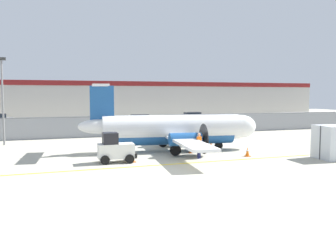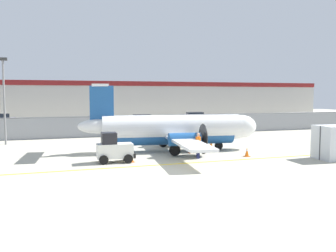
# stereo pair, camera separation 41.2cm
# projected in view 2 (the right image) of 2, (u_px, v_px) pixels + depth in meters

# --- Properties ---
(ground_plane) EXTENTS (140.00, 140.00, 0.01)m
(ground_plane) POSITION_uv_depth(u_px,v_px,m) (178.00, 164.00, 22.83)
(ground_plane) COLOR #B2AD99
(perimeter_fence) EXTENTS (98.00, 0.10, 2.10)m
(perimeter_fence) POSITION_uv_depth(u_px,v_px,m) (123.00, 125.00, 37.81)
(perimeter_fence) COLOR gray
(perimeter_fence) RESTS_ON ground
(parking_lot_strip) EXTENTS (98.00, 17.00, 0.12)m
(parking_lot_strip) POSITION_uv_depth(u_px,v_px,m) (104.00, 126.00, 48.74)
(parking_lot_strip) COLOR #38383A
(parking_lot_strip) RESTS_ON ground
(background_building) EXTENTS (91.00, 8.10, 6.50)m
(background_building) POSITION_uv_depth(u_px,v_px,m) (87.00, 100.00, 65.89)
(background_building) COLOR beige
(background_building) RESTS_ON ground
(commuter_airplane) EXTENTS (13.57, 16.07, 4.92)m
(commuter_airplane) POSITION_uv_depth(u_px,v_px,m) (175.00, 130.00, 27.91)
(commuter_airplane) COLOR white
(commuter_airplane) RESTS_ON ground
(baggage_tug) EXTENTS (2.39, 1.50, 1.88)m
(baggage_tug) POSITION_uv_depth(u_px,v_px,m) (114.00, 149.00, 23.25)
(baggage_tug) COLOR silver
(baggage_tug) RESTS_ON ground
(ground_crew_worker) EXTENTS (0.48, 0.48, 1.70)m
(ground_crew_worker) POSITION_uv_depth(u_px,v_px,m) (198.00, 144.00, 24.62)
(ground_crew_worker) COLOR #191E4C
(ground_crew_worker) RESTS_ON ground
(cargo_container) EXTENTS (2.57, 2.21, 2.20)m
(cargo_container) POSITION_uv_depth(u_px,v_px,m) (336.00, 142.00, 24.41)
(cargo_container) COLOR silver
(cargo_container) RESTS_ON ground
(traffic_cone_near_left) EXTENTS (0.36, 0.36, 0.64)m
(traffic_cone_near_left) POSITION_uv_depth(u_px,v_px,m) (191.00, 149.00, 26.98)
(traffic_cone_near_left) COLOR orange
(traffic_cone_near_left) RESTS_ON ground
(traffic_cone_near_right) EXTENTS (0.36, 0.36, 0.64)m
(traffic_cone_near_right) POSITION_uv_depth(u_px,v_px,m) (247.00, 152.00, 25.46)
(traffic_cone_near_right) COLOR orange
(traffic_cone_near_right) RESTS_ON ground
(traffic_cone_far_left) EXTENTS (0.36, 0.36, 0.64)m
(traffic_cone_far_left) POSITION_uv_depth(u_px,v_px,m) (211.00, 144.00, 29.80)
(traffic_cone_far_left) COLOR orange
(traffic_cone_far_left) RESTS_ON ground
(traffic_cone_far_right) EXTENTS (0.36, 0.36, 0.64)m
(traffic_cone_far_right) POSITION_uv_depth(u_px,v_px,m) (131.00, 157.00, 23.38)
(traffic_cone_far_right) COLOR orange
(traffic_cone_far_right) RESTS_ON ground
(parked_car_1) EXTENTS (4.35, 2.33, 1.58)m
(parked_car_1) POSITION_uv_depth(u_px,v_px,m) (80.00, 124.00, 42.13)
(parked_car_1) COLOR #B28C19
(parked_car_1) RESTS_ON parking_lot_strip
(parked_car_2) EXTENTS (4.38, 2.41, 1.58)m
(parked_car_2) POSITION_uv_depth(u_px,v_px,m) (143.00, 121.00, 47.61)
(parked_car_2) COLOR navy
(parked_car_2) RESTS_ON parking_lot_strip
(parked_car_3) EXTENTS (4.37, 2.37, 1.58)m
(parked_car_3) POSITION_uv_depth(u_px,v_px,m) (196.00, 118.00, 53.78)
(parked_car_3) COLOR navy
(parked_car_3) RESTS_ON parking_lot_strip
(apron_light_pole) EXTENTS (0.70, 0.30, 7.27)m
(apron_light_pole) POSITION_uv_depth(u_px,v_px,m) (4.00, 94.00, 31.15)
(apron_light_pole) COLOR slate
(apron_light_pole) RESTS_ON ground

